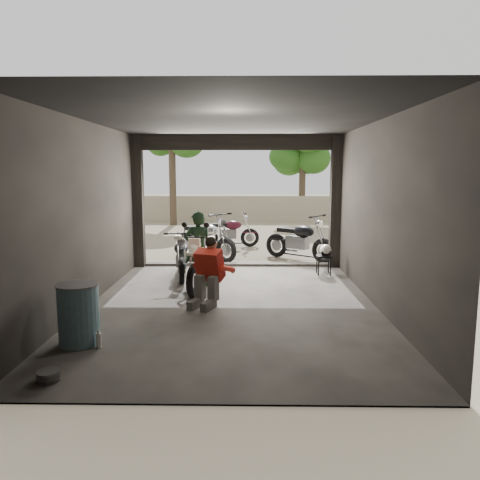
{
  "coord_description": "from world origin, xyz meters",
  "views": [
    {
      "loc": [
        0.28,
        -7.9,
        2.34
      ],
      "look_at": [
        0.13,
        0.6,
        1.09
      ],
      "focal_mm": 35.0,
      "sensor_mm": 36.0,
      "label": 1
    }
  ],
  "objects_px": {
    "helmet": "(325,250)",
    "oil_drum": "(79,315)",
    "rider": "(198,249)",
    "outside_bike_b": "(229,230)",
    "mechanic": "(207,274)",
    "main_bike": "(203,261)",
    "outside_bike_c": "(299,237)",
    "sign_post": "(369,205)",
    "left_bike": "(181,254)",
    "outside_bike_a": "(205,236)",
    "stool": "(324,259)"
  },
  "relations": [
    {
      "from": "left_bike",
      "to": "outside_bike_b",
      "type": "bearing_deg",
      "value": 68.89
    },
    {
      "from": "main_bike",
      "to": "sign_post",
      "type": "distance_m",
      "value": 4.15
    },
    {
      "from": "mechanic",
      "to": "stool",
      "type": "relative_size",
      "value": 2.59
    },
    {
      "from": "mechanic",
      "to": "oil_drum",
      "type": "relative_size",
      "value": 1.39
    },
    {
      "from": "stool",
      "to": "sign_post",
      "type": "bearing_deg",
      "value": 16.8
    },
    {
      "from": "outside_bike_c",
      "to": "sign_post",
      "type": "xyz_separation_m",
      "value": [
        1.41,
        -1.47,
        0.95
      ]
    },
    {
      "from": "main_bike",
      "to": "rider",
      "type": "bearing_deg",
      "value": 124.22
    },
    {
      "from": "left_bike",
      "to": "helmet",
      "type": "bearing_deg",
      "value": -2.91
    },
    {
      "from": "helmet",
      "to": "oil_drum",
      "type": "relative_size",
      "value": 0.33
    },
    {
      "from": "left_bike",
      "to": "outside_bike_a",
      "type": "bearing_deg",
      "value": 71.9
    },
    {
      "from": "sign_post",
      "to": "outside_bike_c",
      "type": "bearing_deg",
      "value": 117.51
    },
    {
      "from": "outside_bike_b",
      "to": "main_bike",
      "type": "bearing_deg",
      "value": 172.01
    },
    {
      "from": "mechanic",
      "to": "sign_post",
      "type": "bearing_deg",
      "value": 60.56
    },
    {
      "from": "main_bike",
      "to": "stool",
      "type": "xyz_separation_m",
      "value": [
        2.62,
        1.34,
        -0.2
      ]
    },
    {
      "from": "stool",
      "to": "sign_post",
      "type": "height_order",
      "value": "sign_post"
    },
    {
      "from": "outside_bike_c",
      "to": "stool",
      "type": "bearing_deg",
      "value": -131.02
    },
    {
      "from": "outside_bike_b",
      "to": "helmet",
      "type": "bearing_deg",
      "value": -153.54
    },
    {
      "from": "left_bike",
      "to": "outside_bike_b",
      "type": "relative_size",
      "value": 0.99
    },
    {
      "from": "outside_bike_a",
      "to": "oil_drum",
      "type": "relative_size",
      "value": 2.23
    },
    {
      "from": "helmet",
      "to": "sign_post",
      "type": "distance_m",
      "value": 1.44
    },
    {
      "from": "rider",
      "to": "outside_bike_b",
      "type": "bearing_deg",
      "value": -99.51
    },
    {
      "from": "rider",
      "to": "mechanic",
      "type": "height_order",
      "value": "rider"
    },
    {
      "from": "left_bike",
      "to": "mechanic",
      "type": "relative_size",
      "value": 1.36
    },
    {
      "from": "rider",
      "to": "mechanic",
      "type": "distance_m",
      "value": 1.51
    },
    {
      "from": "stool",
      "to": "sign_post",
      "type": "distance_m",
      "value": 1.61
    },
    {
      "from": "left_bike",
      "to": "outside_bike_a",
      "type": "relative_size",
      "value": 0.85
    },
    {
      "from": "main_bike",
      "to": "sign_post",
      "type": "relative_size",
      "value": 0.75
    },
    {
      "from": "helmet",
      "to": "sign_post",
      "type": "height_order",
      "value": "sign_post"
    },
    {
      "from": "left_bike",
      "to": "outside_bike_c",
      "type": "bearing_deg",
      "value": 27.49
    },
    {
      "from": "stool",
      "to": "outside_bike_b",
      "type": "bearing_deg",
      "value": 120.31
    },
    {
      "from": "outside_bike_b",
      "to": "stool",
      "type": "relative_size",
      "value": 3.57
    },
    {
      "from": "outside_bike_b",
      "to": "sign_post",
      "type": "xyz_separation_m",
      "value": [
        3.35,
        -3.61,
        1.02
      ]
    },
    {
      "from": "main_bike",
      "to": "oil_drum",
      "type": "xyz_separation_m",
      "value": [
        -1.38,
        -3.06,
        -0.16
      ]
    },
    {
      "from": "outside_bike_c",
      "to": "rider",
      "type": "distance_m",
      "value": 3.73
    },
    {
      "from": "outside_bike_c",
      "to": "oil_drum",
      "type": "height_order",
      "value": "outside_bike_c"
    },
    {
      "from": "outside_bike_a",
      "to": "main_bike",
      "type": "bearing_deg",
      "value": -136.3
    },
    {
      "from": "outside_bike_a",
      "to": "sign_post",
      "type": "height_order",
      "value": "sign_post"
    },
    {
      "from": "main_bike",
      "to": "left_bike",
      "type": "height_order",
      "value": "main_bike"
    },
    {
      "from": "left_bike",
      "to": "sign_post",
      "type": "distance_m",
      "value": 4.42
    },
    {
      "from": "outside_bike_a",
      "to": "stool",
      "type": "bearing_deg",
      "value": -83.46
    },
    {
      "from": "rider",
      "to": "oil_drum",
      "type": "relative_size",
      "value": 1.83
    },
    {
      "from": "main_bike",
      "to": "helmet",
      "type": "xyz_separation_m",
      "value": [
        2.66,
        1.38,
        -0.0
      ]
    },
    {
      "from": "outside_bike_a",
      "to": "helmet",
      "type": "bearing_deg",
      "value": -82.58
    },
    {
      "from": "helmet",
      "to": "mechanic",
      "type": "bearing_deg",
      "value": -156.4
    },
    {
      "from": "oil_drum",
      "to": "sign_post",
      "type": "relative_size",
      "value": 0.36
    },
    {
      "from": "rider",
      "to": "helmet",
      "type": "xyz_separation_m",
      "value": [
        2.77,
        1.13,
        -0.2
      ]
    },
    {
      "from": "outside_bike_b",
      "to": "outside_bike_c",
      "type": "height_order",
      "value": "outside_bike_c"
    },
    {
      "from": "outside_bike_b",
      "to": "helmet",
      "type": "xyz_separation_m",
      "value": [
        2.34,
        -3.89,
        0.03
      ]
    },
    {
      "from": "oil_drum",
      "to": "sign_post",
      "type": "xyz_separation_m",
      "value": [
        5.05,
        4.72,
        1.14
      ]
    },
    {
      "from": "outside_bike_c",
      "to": "mechanic",
      "type": "bearing_deg",
      "value": -168.01
    }
  ]
}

